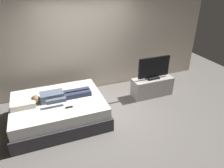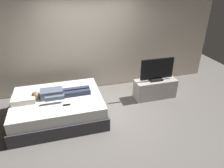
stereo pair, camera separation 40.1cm
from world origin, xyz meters
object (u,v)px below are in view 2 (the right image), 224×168
(person, at_px, (58,93))
(tv_stand, at_px, (155,89))
(tv, at_px, (157,70))
(bed, at_px, (59,108))
(remote, at_px, (67,105))
(pillow, at_px, (24,99))

(person, relative_size, tv_stand, 1.15)
(tv, bearing_deg, bed, -174.33)
(remote, bearing_deg, person, 110.47)
(person, xyz_separation_m, remote, (0.15, -0.40, -0.07))
(bed, relative_size, tv_stand, 1.82)
(tv_stand, bearing_deg, tv, 0.00)
(person, distance_m, tv_stand, 2.52)
(remote, relative_size, tv_stand, 0.14)
(pillow, bearing_deg, tv, 4.47)
(remote, xyz_separation_m, tv, (2.34, 0.63, 0.24))
(pillow, height_order, tv_stand, pillow)
(pillow, height_order, remote, pillow)
(pillow, relative_size, person, 0.38)
(pillow, height_order, person, person)
(person, xyz_separation_m, tv, (2.49, 0.23, 0.16))
(pillow, bearing_deg, bed, 0.00)
(person, height_order, tv_stand, person)
(remote, distance_m, tv_stand, 2.44)
(bed, xyz_separation_m, tv, (2.52, 0.25, 0.52))
(bed, bearing_deg, pillow, 180.00)
(tv, bearing_deg, pillow, -175.53)
(pillow, xyz_separation_m, tv, (3.19, 0.25, 0.18))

